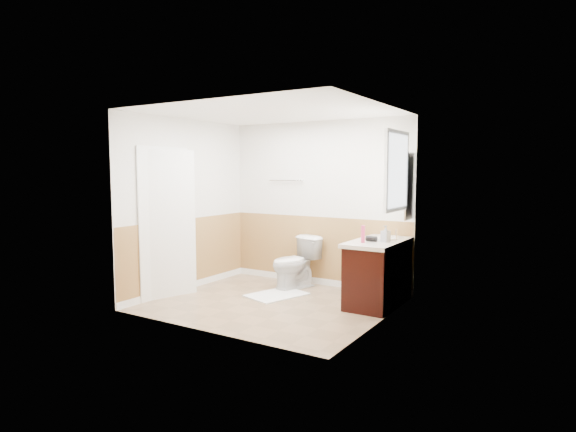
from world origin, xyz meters
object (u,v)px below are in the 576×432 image
Objects in this scene: bath_mat at (277,295)px; soap_dispenser at (386,234)px; vanity_cabinet at (378,274)px; toilet at (295,263)px; lotion_bottle at (363,234)px.

soap_dispenser reaches higher than bath_mat.
vanity_cabinet is (1.38, 0.32, 0.39)m from bath_mat.
vanity_cabinet reaches higher than bath_mat.
toilet is 0.62m from bath_mat.
lotion_bottle is at bearing -108.77° from vanity_cabinet.
bath_mat is 1.79m from soap_dispenser.
bath_mat is at bearing -170.85° from soap_dispenser.
toilet is 3.65× the size of soap_dispenser.
lotion_bottle reaches higher than soap_dispenser.
soap_dispenser is (1.50, 0.24, 0.95)m from bath_mat.
soap_dispenser is at bearing 44.01° from lotion_bottle.
toilet is 0.70× the size of vanity_cabinet.
lotion_bottle is at bearing -135.99° from soap_dispenser.
soap_dispenser is at bearing -34.26° from vanity_cabinet.
toilet reaches higher than bath_mat.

